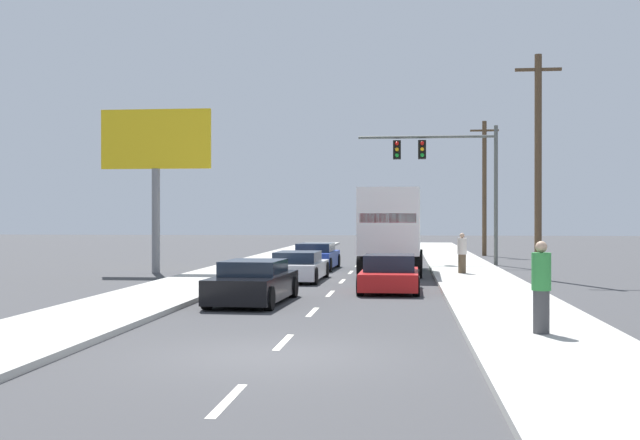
{
  "coord_description": "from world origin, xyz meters",
  "views": [
    {
      "loc": [
        2.33,
        -13.95,
        2.44
      ],
      "look_at": [
        -0.46,
        12.82,
        2.35
      ],
      "focal_mm": 45.03,
      "sensor_mm": 36.0,
      "label": 1
    }
  ],
  "objects_px": {
    "car_blue": "(316,257)",
    "car_red": "(390,275)",
    "utility_pole_far": "(484,186)",
    "car_black": "(253,283)",
    "pedestrian_near_corner": "(462,253)",
    "traffic_signal_mast": "(439,162)",
    "box_truck": "(392,227)",
    "utility_pole_mid": "(538,163)",
    "roadside_billboard": "(156,155)",
    "car_white": "(299,267)",
    "pedestrian_mid_block": "(541,287)"
  },
  "relations": [
    {
      "from": "car_black",
      "to": "traffic_signal_mast",
      "type": "relative_size",
      "value": 0.65
    },
    {
      "from": "pedestrian_mid_block",
      "to": "car_white",
      "type": "bearing_deg",
      "value": 115.18
    },
    {
      "from": "car_black",
      "to": "box_truck",
      "type": "height_order",
      "value": "box_truck"
    },
    {
      "from": "car_blue",
      "to": "traffic_signal_mast",
      "type": "relative_size",
      "value": 0.64
    },
    {
      "from": "car_black",
      "to": "pedestrian_near_corner",
      "type": "bearing_deg",
      "value": 58.81
    },
    {
      "from": "utility_pole_mid",
      "to": "pedestrian_mid_block",
      "type": "relative_size",
      "value": 4.84
    },
    {
      "from": "car_blue",
      "to": "pedestrian_near_corner",
      "type": "relative_size",
      "value": 2.73
    },
    {
      "from": "traffic_signal_mast",
      "to": "pedestrian_near_corner",
      "type": "bearing_deg",
      "value": -85.89
    },
    {
      "from": "utility_pole_mid",
      "to": "car_blue",
      "type": "bearing_deg",
      "value": 151.6
    },
    {
      "from": "utility_pole_mid",
      "to": "pedestrian_near_corner",
      "type": "relative_size",
      "value": 5.35
    },
    {
      "from": "car_blue",
      "to": "car_white",
      "type": "distance_m",
      "value": 6.83
    },
    {
      "from": "car_black",
      "to": "car_red",
      "type": "distance_m",
      "value": 5.48
    },
    {
      "from": "car_white",
      "to": "car_red",
      "type": "bearing_deg",
      "value": -49.09
    },
    {
      "from": "car_black",
      "to": "car_red",
      "type": "xyz_separation_m",
      "value": [
        3.8,
        3.94,
        -0.02
      ]
    },
    {
      "from": "box_truck",
      "to": "pedestrian_near_corner",
      "type": "height_order",
      "value": "box_truck"
    },
    {
      "from": "car_white",
      "to": "roadside_billboard",
      "type": "distance_m",
      "value": 8.97
    },
    {
      "from": "box_truck",
      "to": "traffic_signal_mast",
      "type": "distance_m",
      "value": 8.14
    },
    {
      "from": "pedestrian_near_corner",
      "to": "pedestrian_mid_block",
      "type": "distance_m",
      "value": 17.26
    },
    {
      "from": "box_truck",
      "to": "utility_pole_far",
      "type": "xyz_separation_m",
      "value": [
        5.63,
        17.38,
        2.38
      ]
    },
    {
      "from": "traffic_signal_mast",
      "to": "utility_pole_mid",
      "type": "distance_m",
      "value": 9.84
    },
    {
      "from": "car_white",
      "to": "utility_pole_far",
      "type": "relative_size",
      "value": 0.55
    },
    {
      "from": "box_truck",
      "to": "traffic_signal_mast",
      "type": "relative_size",
      "value": 1.08
    },
    {
      "from": "box_truck",
      "to": "utility_pole_mid",
      "type": "bearing_deg",
      "value": -19.89
    },
    {
      "from": "car_white",
      "to": "roadside_billboard",
      "type": "xyz_separation_m",
      "value": [
        -6.77,
        3.6,
        4.66
      ]
    },
    {
      "from": "car_white",
      "to": "traffic_signal_mast",
      "type": "xyz_separation_m",
      "value": [
        5.84,
        10.96,
        4.73
      ]
    },
    {
      "from": "roadside_billboard",
      "to": "pedestrian_near_corner",
      "type": "relative_size",
      "value": 4.33
    },
    {
      "from": "box_truck",
      "to": "car_blue",
      "type": "bearing_deg",
      "value": 140.34
    },
    {
      "from": "car_white",
      "to": "utility_pole_mid",
      "type": "distance_m",
      "value": 10.27
    },
    {
      "from": "car_blue",
      "to": "pedestrian_mid_block",
      "type": "bearing_deg",
      "value": -72.15
    },
    {
      "from": "pedestrian_mid_block",
      "to": "car_red",
      "type": "bearing_deg",
      "value": 107.26
    },
    {
      "from": "car_white",
      "to": "pedestrian_mid_block",
      "type": "height_order",
      "value": "pedestrian_mid_block"
    },
    {
      "from": "pedestrian_near_corner",
      "to": "pedestrian_mid_block",
      "type": "bearing_deg",
      "value": -88.98
    },
    {
      "from": "car_red",
      "to": "pedestrian_mid_block",
      "type": "bearing_deg",
      "value": -72.74
    },
    {
      "from": "utility_pole_mid",
      "to": "traffic_signal_mast",
      "type": "bearing_deg",
      "value": 110.54
    },
    {
      "from": "car_white",
      "to": "utility_pole_mid",
      "type": "xyz_separation_m",
      "value": [
        9.28,
        1.77,
        4.03
      ]
    },
    {
      "from": "car_red",
      "to": "utility_pole_mid",
      "type": "xyz_separation_m",
      "value": [
        5.73,
        5.87,
        4.02
      ]
    },
    {
      "from": "car_white",
      "to": "box_truck",
      "type": "distance_m",
      "value": 5.42
    },
    {
      "from": "box_truck",
      "to": "pedestrian_near_corner",
      "type": "distance_m",
      "value": 3.23
    },
    {
      "from": "car_white",
      "to": "roadside_billboard",
      "type": "relative_size",
      "value": 0.66
    },
    {
      "from": "utility_pole_mid",
      "to": "utility_pole_far",
      "type": "bearing_deg",
      "value": 90.46
    },
    {
      "from": "box_truck",
      "to": "car_black",
      "type": "bearing_deg",
      "value": -107.5
    },
    {
      "from": "car_red",
      "to": "utility_pole_mid",
      "type": "relative_size",
      "value": 0.48
    },
    {
      "from": "car_red",
      "to": "roadside_billboard",
      "type": "relative_size",
      "value": 0.59
    },
    {
      "from": "car_black",
      "to": "pedestrian_near_corner",
      "type": "height_order",
      "value": "pedestrian_near_corner"
    },
    {
      "from": "car_blue",
      "to": "utility_pole_far",
      "type": "height_order",
      "value": "utility_pole_far"
    },
    {
      "from": "car_black",
      "to": "utility_pole_mid",
      "type": "bearing_deg",
      "value": 45.81
    },
    {
      "from": "car_blue",
      "to": "car_white",
      "type": "xyz_separation_m",
      "value": [
        0.08,
        -6.83,
        -0.05
      ]
    },
    {
      "from": "car_blue",
      "to": "car_black",
      "type": "relative_size",
      "value": 0.97
    },
    {
      "from": "roadside_billboard",
      "to": "traffic_signal_mast",
      "type": "bearing_deg",
      "value": 30.28
    },
    {
      "from": "car_blue",
      "to": "car_red",
      "type": "bearing_deg",
      "value": -71.6
    }
  ]
}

